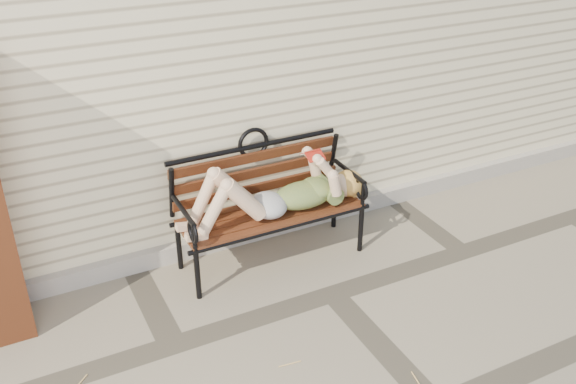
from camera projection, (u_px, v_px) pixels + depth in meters
ground at (333, 294)px, 4.82m from camera, size 80.00×80.00×0.00m
house_wall at (187, 11)px, 6.46m from camera, size 8.00×4.00×3.00m
foundation_strip at (276, 225)px, 5.55m from camera, size 8.00×0.10×0.15m
garden_bench at (266, 191)px, 5.03m from camera, size 1.60×0.64×1.04m
reading_woman at (274, 194)px, 4.92m from camera, size 1.51×0.34×0.48m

